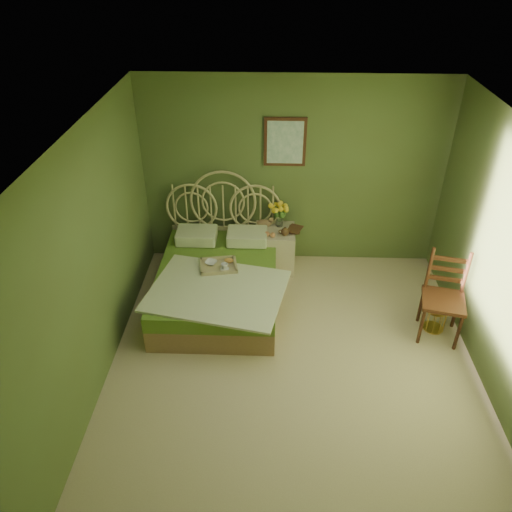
{
  "coord_description": "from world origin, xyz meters",
  "views": [
    {
      "loc": [
        -0.26,
        -3.9,
        4.02
      ],
      "look_at": [
        -0.44,
        1.0,
        0.81
      ],
      "focal_mm": 35.0,
      "sensor_mm": 36.0,
      "label": 1
    }
  ],
  "objects_px": {
    "bed": "(218,279)",
    "birdcage": "(435,316)",
    "chair": "(443,290)",
    "nightstand": "(275,244)"
  },
  "relations": [
    {
      "from": "bed",
      "to": "chair",
      "type": "distance_m",
      "value": 2.69
    },
    {
      "from": "nightstand",
      "to": "birdcage",
      "type": "xyz_separation_m",
      "value": [
        1.91,
        -1.26,
        -0.18
      ]
    },
    {
      "from": "chair",
      "to": "birdcage",
      "type": "relative_size",
      "value": 2.82
    },
    {
      "from": "nightstand",
      "to": "birdcage",
      "type": "distance_m",
      "value": 2.29
    },
    {
      "from": "bed",
      "to": "chair",
      "type": "bearing_deg",
      "value": -10.91
    },
    {
      "from": "bed",
      "to": "birdcage",
      "type": "distance_m",
      "value": 2.68
    },
    {
      "from": "bed",
      "to": "birdcage",
      "type": "xyz_separation_m",
      "value": [
        2.63,
        -0.48,
        -0.12
      ]
    },
    {
      "from": "bed",
      "to": "nightstand",
      "type": "relative_size",
      "value": 2.15
    },
    {
      "from": "bed",
      "to": "nightstand",
      "type": "bearing_deg",
      "value": 47.06
    },
    {
      "from": "nightstand",
      "to": "chair",
      "type": "height_order",
      "value": "chair"
    }
  ]
}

